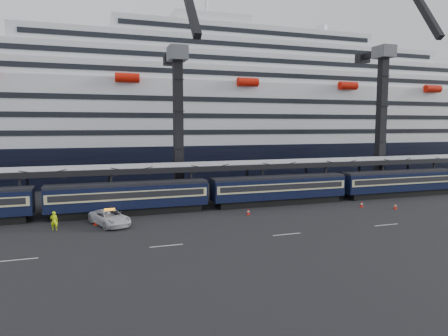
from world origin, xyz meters
The scene contains 12 objects.
ground centered at (0.00, 0.00, 0.00)m, with size 260.00×260.00×0.00m, color black.
train centered at (-4.65, 10.00, 2.20)m, with size 133.05×3.00×4.05m.
canopy centered at (0.00, 14.00, 5.25)m, with size 130.00×6.25×5.53m.
cruise_ship centered at (-1.08, 45.99, 12.34)m, with size 214.09×28.84×34.00m.
crane_dark_near centered at (-20.00, 18.59, 11.93)m, with size 4.50×17.75×35.08m.
crane_dark_mid centered at (15.00, 17.59, 13.36)m, with size 4.50×18.24×39.64m.
pickup_truck centered at (-30.47, 5.32, 0.83)m, with size 2.77×6.00×1.67m, color silver.
worker centered at (-36.00, 4.91, 0.99)m, with size 0.72×0.47×1.98m, color #D2F70D.
traffic_cone_b centered at (-31.95, 5.78, 0.41)m, with size 0.41×0.41×0.82m.
traffic_cone_c centered at (-14.37, 5.35, 0.38)m, with size 0.38×0.38×0.76m.
traffic_cone_d centered at (1.53, 4.86, 0.40)m, with size 0.41×0.41×0.81m.
traffic_cone_e centered at (4.91, 2.48, 0.40)m, with size 0.40×0.40×0.80m.
Camera 1 is at (-32.00, -38.65, 10.75)m, focal length 32.00 mm.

